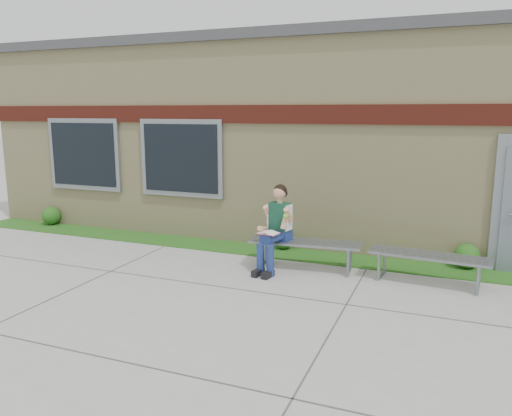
% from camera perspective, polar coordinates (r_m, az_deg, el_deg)
% --- Properties ---
extents(ground, '(80.00, 80.00, 0.00)m').
position_cam_1_polar(ground, '(7.01, 1.25, -11.28)').
color(ground, '#9E9E99').
rests_on(ground, ground).
extents(grass_strip, '(16.00, 0.80, 0.02)m').
position_cam_1_polar(grass_strip, '(9.35, 6.83, -5.52)').
color(grass_strip, '#274C14').
rests_on(grass_strip, ground).
extents(school_building, '(16.20, 6.22, 4.20)m').
position_cam_1_polar(school_building, '(12.29, 11.16, 8.21)').
color(school_building, beige).
rests_on(school_building, ground).
extents(bench_left, '(1.92, 0.71, 0.49)m').
position_cam_1_polar(bench_left, '(8.54, 5.60, -4.53)').
color(bench_left, slate).
rests_on(bench_left, ground).
extents(bench_right, '(1.85, 0.68, 0.47)m').
position_cam_1_polar(bench_right, '(8.25, 19.14, -5.77)').
color(bench_right, slate).
rests_on(bench_right, ground).
extents(girl, '(0.53, 0.91, 1.45)m').
position_cam_1_polar(girl, '(8.38, 2.25, -2.11)').
color(girl, navy).
rests_on(girl, ground).
extents(shrub_west, '(0.42, 0.42, 0.42)m').
position_cam_1_polar(shrub_west, '(12.74, -22.35, -0.81)').
color(shrub_west, '#274C14').
rests_on(shrub_west, grass_strip).
extents(shrub_mid, '(0.36, 0.36, 0.36)m').
position_cam_1_polar(shrub_mid, '(9.73, 3.14, -3.65)').
color(shrub_mid, '#274C14').
rests_on(shrub_mid, grass_strip).
extents(shrub_east, '(0.43, 0.43, 0.43)m').
position_cam_1_polar(shrub_east, '(9.26, 22.93, -5.06)').
color(shrub_east, '#274C14').
rests_on(shrub_east, grass_strip).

